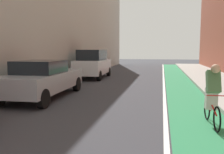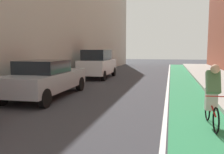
# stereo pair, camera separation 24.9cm
# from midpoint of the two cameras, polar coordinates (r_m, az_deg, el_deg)

# --- Properties ---
(ground_plane) EXTENTS (82.65, 82.65, 0.00)m
(ground_plane) POSITION_cam_midpoint_polar(r_m,az_deg,el_deg) (13.29, 2.78, -1.93)
(ground_plane) COLOR #38383D
(bike_lane_paint) EXTENTS (1.60, 37.57, 0.00)m
(bike_lane_paint) POSITION_cam_midpoint_polar(r_m,az_deg,el_deg) (15.13, 15.34, -1.13)
(bike_lane_paint) COLOR #2D8451
(bike_lane_paint) RESTS_ON ground
(lane_divider_stripe) EXTENTS (0.12, 37.57, 0.00)m
(lane_divider_stripe) POSITION_cam_midpoint_polar(r_m,az_deg,el_deg) (15.10, 11.93, -1.05)
(lane_divider_stripe) COLOR white
(lane_divider_stripe) RESTS_ON ground
(sidewalk_right) EXTENTS (3.10, 37.57, 0.14)m
(sidewalk_right) POSITION_cam_midpoint_polar(r_m,az_deg,el_deg) (15.44, 24.08, -1.05)
(sidewalk_right) COLOR #A8A59E
(sidewalk_right) RESTS_ON ground
(parked_sedan_silver) EXTENTS (2.03, 4.69, 1.53)m
(parked_sedan_silver) POSITION_cam_midpoint_polar(r_m,az_deg,el_deg) (10.04, -17.04, -0.37)
(parked_sedan_silver) COLOR #9EA0A8
(parked_sedan_silver) RESTS_ON ground
(parked_suv_white) EXTENTS (1.92, 4.26, 1.98)m
(parked_suv_white) POSITION_cam_midpoint_polar(r_m,az_deg,el_deg) (16.60, -5.05, 3.23)
(parked_suv_white) COLOR silver
(parked_suv_white) RESTS_ON ground
(cyclist_mid) EXTENTS (0.48, 1.67, 1.59)m
(cyclist_mid) POSITION_cam_midpoint_polar(r_m,az_deg,el_deg) (6.50, 22.10, -3.95)
(cyclist_mid) COLOR black
(cyclist_mid) RESTS_ON ground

